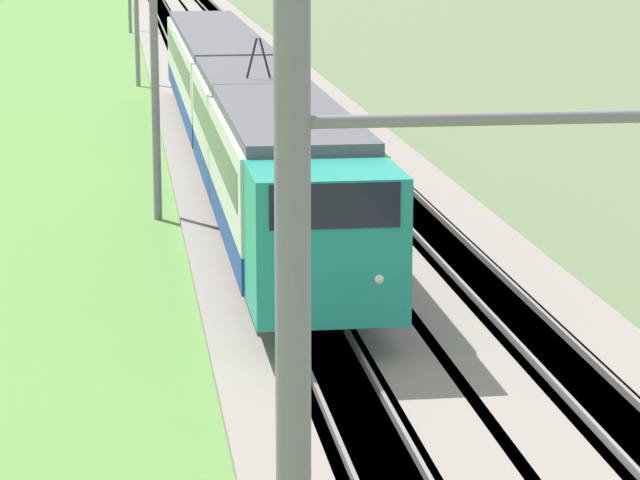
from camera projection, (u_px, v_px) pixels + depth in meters
ballast_main at (225, 145)px, 54.37m from camera, size 240.00×4.40×0.30m
ballast_adjacent at (339, 142)px, 54.91m from camera, size 240.00×4.40×0.30m
track_main at (225, 144)px, 54.37m from camera, size 240.00×1.57×0.45m
track_adjacent at (339, 142)px, 54.91m from camera, size 240.00×1.57×0.45m
grass_verge at (27, 151)px, 53.48m from camera, size 240.00×13.81×0.12m
passenger_train at (238, 105)px, 47.80m from camera, size 42.22×2.97×5.07m
catenary_mast_mid at (158, 81)px, 40.69m from camera, size 0.22×2.56×7.54m
catenary_mast_far at (138, 3)px, 71.72m from camera, size 0.22×2.56×7.84m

